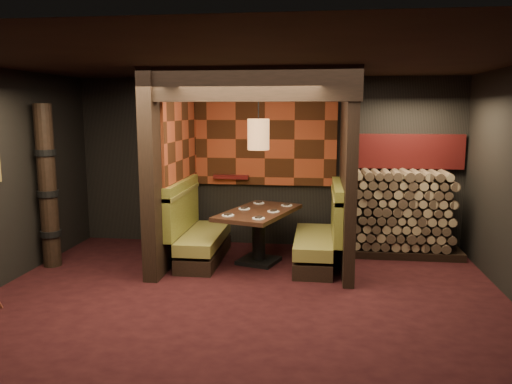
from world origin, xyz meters
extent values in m
cube|color=black|center=(0.00, 0.00, -0.01)|extent=(6.50, 5.50, 0.02)
cube|color=black|center=(0.00, 0.00, 2.86)|extent=(6.50, 5.50, 0.02)
cube|color=black|center=(0.00, 2.76, 1.43)|extent=(6.50, 0.02, 2.85)
cube|color=black|center=(0.00, -2.76, 1.43)|extent=(6.50, 0.02, 2.85)
cube|color=black|center=(-1.35, 1.65, 1.43)|extent=(0.20, 2.20, 2.85)
cube|color=black|center=(1.30, 1.70, 1.43)|extent=(0.15, 2.10, 2.85)
cube|color=black|center=(-0.02, 0.70, 2.63)|extent=(2.85, 0.18, 0.44)
cube|color=#983B1F|center=(-0.02, 2.71, 1.82)|extent=(2.40, 0.06, 1.55)
cube|color=#983B1F|center=(-1.23, 1.82, 1.85)|extent=(0.04, 1.85, 1.45)
cube|color=#551111|center=(-0.60, 2.65, 1.18)|extent=(0.60, 0.12, 0.07)
cube|color=black|center=(-0.85, 1.65, 0.11)|extent=(0.55, 1.60, 0.22)
cube|color=olive|center=(-0.85, 1.65, 0.36)|extent=(0.55, 1.60, 0.18)
cube|color=olive|center=(-1.19, 1.65, 0.75)|extent=(0.12, 1.60, 0.78)
cube|color=olive|center=(-1.19, 1.65, 1.10)|extent=(0.15, 1.60, 0.06)
cube|color=black|center=(0.82, 1.65, 0.11)|extent=(0.55, 1.60, 0.22)
cube|color=olive|center=(0.82, 1.65, 0.36)|extent=(0.55, 1.60, 0.18)
cube|color=olive|center=(1.16, 1.65, 0.75)|extent=(0.12, 1.60, 0.78)
cube|color=olive|center=(1.16, 1.65, 1.10)|extent=(0.15, 1.60, 0.06)
cube|color=black|center=(0.00, 1.64, 0.03)|extent=(0.69, 0.69, 0.06)
cylinder|color=black|center=(0.00, 1.64, 0.38)|extent=(0.20, 0.20, 0.75)
cube|color=#362016|center=(0.00, 1.64, 0.78)|extent=(1.27, 1.72, 0.06)
cylinder|color=white|center=(-0.39, 1.21, 0.82)|extent=(0.18, 0.18, 0.01)
cube|color=black|center=(-0.39, 1.21, 0.84)|extent=(0.10, 0.13, 0.02)
cylinder|color=white|center=(0.07, 1.06, 0.82)|extent=(0.18, 0.18, 0.01)
cube|color=black|center=(0.07, 1.06, 0.84)|extent=(0.10, 0.13, 0.02)
cylinder|color=white|center=(-0.23, 1.71, 0.82)|extent=(0.18, 0.18, 0.01)
cube|color=black|center=(-0.23, 1.71, 0.84)|extent=(0.10, 0.13, 0.02)
cylinder|color=white|center=(0.23, 1.56, 0.82)|extent=(0.18, 0.18, 0.01)
cube|color=black|center=(0.23, 1.56, 0.84)|extent=(0.10, 0.13, 0.02)
cylinder|color=white|center=(-0.07, 2.21, 0.82)|extent=(0.18, 0.18, 0.01)
cube|color=black|center=(-0.07, 2.21, 0.84)|extent=(0.10, 0.13, 0.02)
cylinder|color=white|center=(0.39, 2.06, 0.82)|extent=(0.18, 0.18, 0.01)
cube|color=black|center=(0.39, 2.06, 0.84)|extent=(0.10, 0.13, 0.02)
cylinder|color=#A87143|center=(0.00, 1.59, 1.95)|extent=(0.32, 0.32, 0.45)
sphere|color=#FFC672|center=(0.00, 1.59, 1.95)|extent=(0.18, 0.18, 0.18)
cylinder|color=black|center=(0.00, 1.59, 2.51)|extent=(0.02, 0.02, 0.67)
cylinder|color=black|center=(-3.05, 1.10, 1.20)|extent=(0.26, 0.26, 2.40)
cylinder|color=black|center=(-3.05, 1.10, 0.50)|extent=(0.31, 0.31, 0.09)
cylinder|color=black|center=(-3.05, 1.10, 1.10)|extent=(0.31, 0.31, 0.09)
cylinder|color=black|center=(-3.05, 1.10, 1.70)|extent=(0.31, 0.31, 0.09)
cube|color=black|center=(2.29, 2.35, 0.06)|extent=(1.73, 0.70, 0.12)
cube|color=brown|center=(2.29, 2.35, 0.74)|extent=(1.73, 0.70, 1.24)
cube|color=maroon|center=(2.29, 2.68, 1.64)|extent=(1.83, 0.10, 0.56)
cube|color=black|center=(1.39, 1.96, 1.43)|extent=(0.08, 0.08, 2.85)
camera|label=1|loc=(0.88, -5.66, 2.31)|focal=35.00mm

